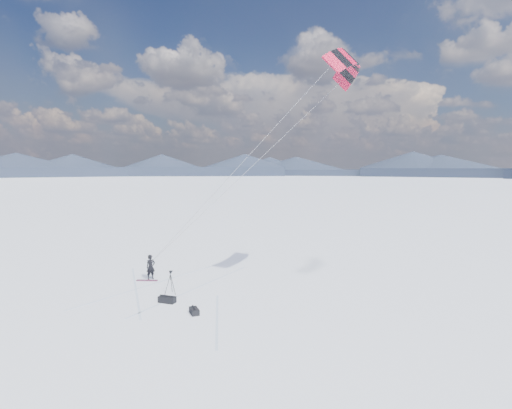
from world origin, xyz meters
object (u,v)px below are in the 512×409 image
Objects in this scene: gear_bag_a at (167,299)px; snowboard at (147,280)px; snowkiter at (151,279)px; tripod at (171,279)px; gear_bag_b at (194,311)px.

snowboard is at bearing 136.65° from gear_bag_a.
snowkiter is 1.18× the size of tripod.
snowboard is 1.38× the size of gear_bag_a.
snowkiter reaches higher than gear_bag_a.
gear_bag_a is at bearing -60.62° from snowboard.
snowkiter is 7.74m from gear_bag_b.
gear_bag_a is at bearing -54.14° from tripod.
gear_bag_a reaches higher than gear_bag_b.
gear_bag_a is (4.40, -2.54, 0.17)m from snowboard.
snowkiter is 5.33m from gear_bag_a.
snowkiter is at bearing 133.28° from gear_bag_a.
gear_bag_a is 2.52m from gear_bag_b.
snowkiter reaches higher than gear_bag_b.
snowkiter is 0.40m from snowboard.
gear_bag_b is at bearing -95.29° from snowkiter.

